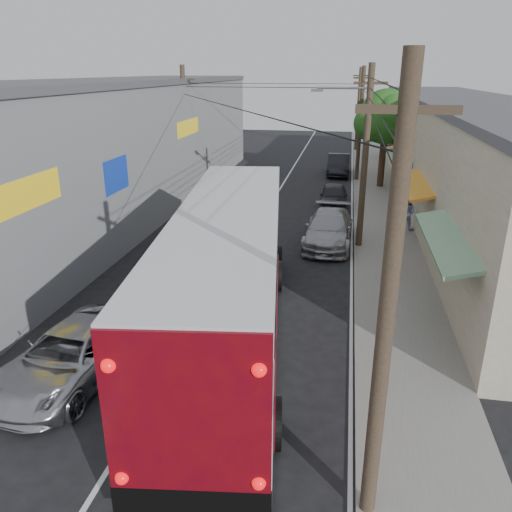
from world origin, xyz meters
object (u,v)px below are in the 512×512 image
Objects in this scene: parked_suv at (329,229)px; jeepney at (72,355)px; parked_car_mid at (334,196)px; coach_bus at (229,272)px; pedestrian_far at (408,212)px; parked_car_far at (338,165)px; pedestrian_near at (393,252)px.

jeepney is at bearing -114.68° from parked_suv.
jeepney is 19.97m from parked_car_mid.
coach_bus reaches higher than jeepney.
parked_car_far is at bearing -40.30° from pedestrian_far.
jeepney is 2.81× the size of pedestrian_near.
parked_car_mid is at bearing 92.02° from parked_suv.
coach_bus is 4.91m from jeepney.
parked_car_mid is 10.59m from pedestrian_near.
pedestrian_near reaches higher than parked_car_mid.
parked_car_far is at bearing 76.80° from coach_bus.
pedestrian_near is at bearing 39.51° from coach_bus.
pedestrian_far is (6.42, 11.86, -1.07)m from coach_bus.
pedestrian_far is (1.15, 6.22, -0.02)m from pedestrian_near.
parked_car_far reaches higher than jeepney.
parked_car_mid is 2.32× the size of pedestrian_far.
parked_car_far reaches higher than parked_car_mid.
coach_bus reaches higher than parked_suv.
parked_suv is 1.10× the size of parked_car_far.
pedestrian_near reaches higher than jeepney.
parked_suv is 16.96m from parked_car_far.
pedestrian_far is at bearing 37.85° from parked_suv.
pedestrian_far is at bearing 54.11° from coach_bus.
parked_suv is at bearing 66.52° from coach_bus.
parked_car_far is 2.70× the size of pedestrian_far.
pedestrian_far is (9.95, 14.97, 0.29)m from jeepney.
coach_bus is 13.52m from pedestrian_far.
parked_suv is at bearing -49.95° from pedestrian_near.
parked_car_mid is (6.15, 19.00, -0.01)m from jeepney.
parked_car_mid is (2.62, 15.89, -1.37)m from coach_bus.
parked_suv is at bearing 70.57° from pedestrian_far.
pedestrian_far reaches higher than parked_car_far.
jeepney is (-3.54, -3.11, -1.36)m from coach_bus.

